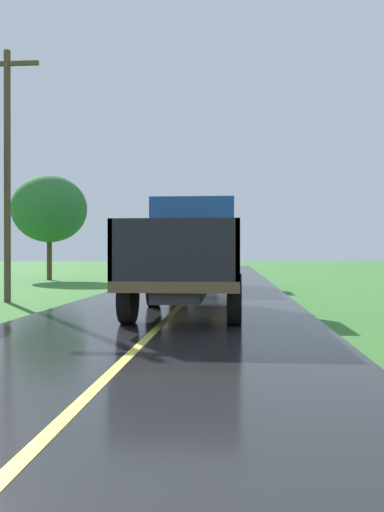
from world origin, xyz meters
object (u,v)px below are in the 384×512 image
banana_truck_far (206,254)px  utility_pole_roadside (7,167)px  banana_truck_near (192,253)px  roadside_tree_far_left (49,209)px

banana_truck_far → utility_pole_roadside: (-5.65, -6.43, 2.63)m
banana_truck_far → utility_pole_roadside: 8.96m
banana_truck_near → banana_truck_far: 9.12m
banana_truck_near → banana_truck_far: same height
banana_truck_near → banana_truck_far: size_ratio=1.00×
banana_truck_near → roadside_tree_far_left: size_ratio=1.00×
banana_truck_near → utility_pole_roadside: utility_pole_roadside is taller
utility_pole_roadside → roadside_tree_far_left: utility_pole_roadside is taller
banana_truck_near → utility_pole_roadside: (-5.81, 2.68, 2.61)m
banana_truck_near → utility_pole_roadside: bearing=155.2°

